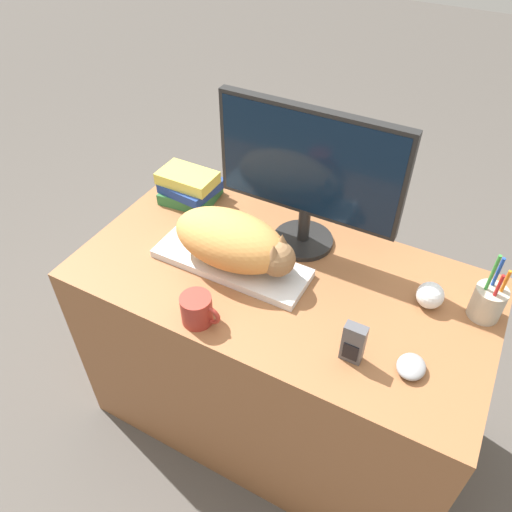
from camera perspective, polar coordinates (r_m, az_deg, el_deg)
ground_plane at (r=1.91m, az=-2.55°, el=-24.43°), size 12.00×12.00×0.00m
desk at (r=1.73m, az=2.44°, el=-11.08°), size 1.21×0.63×0.73m
keyboard at (r=1.48m, az=-2.87°, el=-0.81°), size 0.47×0.16×0.02m
cat at (r=1.41m, az=-2.49°, el=1.69°), size 0.37×0.19×0.16m
monitor at (r=1.41m, az=5.98°, el=9.68°), size 0.55×0.19×0.45m
computer_mouse at (r=1.28m, az=17.31°, el=-11.97°), size 0.07×0.08×0.03m
coffee_mug at (r=1.32m, az=-6.71°, el=-6.10°), size 0.11×0.08×0.09m
pen_cup at (r=1.45m, az=24.98°, el=-4.74°), size 0.08×0.08×0.21m
baseball at (r=1.43m, az=19.28°, el=-4.26°), size 0.07×0.07×0.07m
phone at (r=1.24m, az=11.06°, el=-9.76°), size 0.05×0.03×0.12m
book_stack at (r=1.73m, az=-7.55°, el=7.89°), size 0.20×0.18×0.11m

